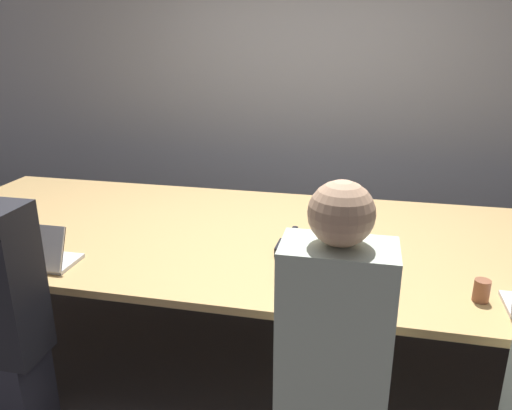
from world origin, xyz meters
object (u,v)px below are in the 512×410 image
(person_near_midright, at_px, (332,367))
(cup_near_midright, at_px, (291,273))
(stapler, at_px, (281,248))
(laptop_near_left, at_px, (38,254))
(bottle_near_midright, at_px, (294,256))
(laptop_near_midright, at_px, (345,283))
(cup_near_right, at_px, (482,291))

(person_near_midright, relative_size, cup_near_midright, 15.43)
(person_near_midright, height_order, cup_near_midright, person_near_midright)
(stapler, bearing_deg, cup_near_midright, -69.85)
(laptop_near_left, bearing_deg, cup_near_midright, -175.15)
(person_near_midright, height_order, bottle_near_midright, person_near_midright)
(person_near_midright, distance_m, stapler, 0.95)
(cup_near_midright, bearing_deg, stapler, 107.84)
(laptop_near_midright, height_order, stapler, laptop_near_midright)
(laptop_near_midright, relative_size, stapler, 2.19)
(bottle_near_midright, bearing_deg, cup_near_midright, -99.41)
(cup_near_midright, height_order, stapler, cup_near_midright)
(stapler, bearing_deg, cup_near_right, -16.52)
(laptop_near_left, height_order, bottle_near_midright, bottle_near_midright)
(cup_near_right, bearing_deg, cup_near_midright, -179.87)
(cup_near_midright, xyz_separation_m, cup_near_right, (0.85, 0.00, 0.01))
(laptop_near_left, relative_size, bottle_near_midright, 1.31)
(laptop_near_left, height_order, person_near_midright, person_near_midright)
(cup_near_right, bearing_deg, person_near_midright, -137.66)
(laptop_near_midright, xyz_separation_m, cup_near_right, (0.59, 0.09, -0.02))
(laptop_near_midright, bearing_deg, person_near_midright, 87.93)
(laptop_near_left, relative_size, laptop_near_midright, 1.05)
(laptop_near_midright, distance_m, bottle_near_midright, 0.28)
(cup_near_midright, bearing_deg, laptop_near_left, -175.15)
(cup_near_right, xyz_separation_m, stapler, (-0.95, 0.32, -0.03))
(laptop_near_left, xyz_separation_m, cup_near_midright, (1.28, 0.11, -0.02))
(cup_near_midright, relative_size, stapler, 0.60)
(bottle_near_midright, bearing_deg, stapler, 111.47)
(laptop_near_left, bearing_deg, bottle_near_midright, -173.33)
(laptop_near_left, distance_m, bottle_near_midright, 1.30)
(laptop_near_midright, height_order, bottle_near_midright, bottle_near_midright)
(cup_near_midright, relative_size, cup_near_right, 0.89)
(cup_near_midright, distance_m, cup_near_right, 0.85)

